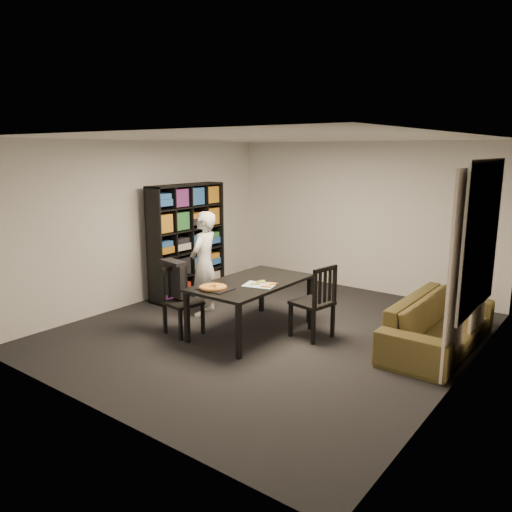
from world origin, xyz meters
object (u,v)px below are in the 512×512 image
Objects in this scene: dining_table at (252,286)px; baking_tray at (215,289)px; chair_right at (318,297)px; sofa at (439,323)px; person at (204,264)px; chair_left at (179,295)px; bookshelf at (187,241)px; pepperoni_pizza at (213,287)px.

baking_tray is at bearing -103.26° from dining_table.
chair_right reaches higher than dining_table.
chair_right is 1.55m from sofa.
person reaches higher than dining_table.
dining_table is 0.99m from chair_left.
dining_table is at bearing -59.00° from chair_right.
bookshelf is at bearing 50.48° from chair_left.
baking_tray is at bearing 26.81° from pepperoni_pizza.
dining_table is at bearing 114.13° from sofa.
chair_right reaches higher than sofa.
bookshelf is 1.12m from person.
baking_tray is (0.90, -0.76, -0.07)m from person.
person is 1.18m from baking_tray.
bookshelf is 1.11× the size of dining_table.
chair_right reaches higher than baking_tray.
dining_table is 4.29× the size of baking_tray.
bookshelf is 2.08× the size of chair_left.
chair_left is 2.61× the size of pepperoni_pizza.
pepperoni_pizza is (0.62, -0.00, 0.22)m from chair_left.
bookshelf is at bearing 92.95° from sofa.
baking_tray is at bearing 35.43° from person.
person is (-0.25, 0.77, 0.27)m from chair_left.
chair_left is at bearing -142.95° from dining_table.
chair_left reaches higher than baking_tray.
chair_right reaches higher than pepperoni_pizza.
bookshelf is at bearing 143.57° from baking_tray.
pepperoni_pizza is at bearing -37.70° from chair_right.
chair_left reaches higher than sofa.
bookshelf is 1.86m from chair_left.
pepperoni_pizza reaches higher than sofa.
baking_tray is (-0.98, -0.90, 0.15)m from chair_right.
chair_right is at bearing -9.16° from bookshelf.
chair_left is 0.42× the size of sofa.
bookshelf reaches higher than chair_left.
dining_table is at bearing 65.74° from person.
chair_right is at bearing 21.00° from dining_table.
sofa is at bearing 33.72° from baking_tray.
bookshelf reaches higher than pepperoni_pizza.
dining_table is at bearing 74.57° from pepperoni_pizza.
person reaches higher than chair_right.
dining_table reaches higher than sofa.
bookshelf is 0.88× the size of sofa.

